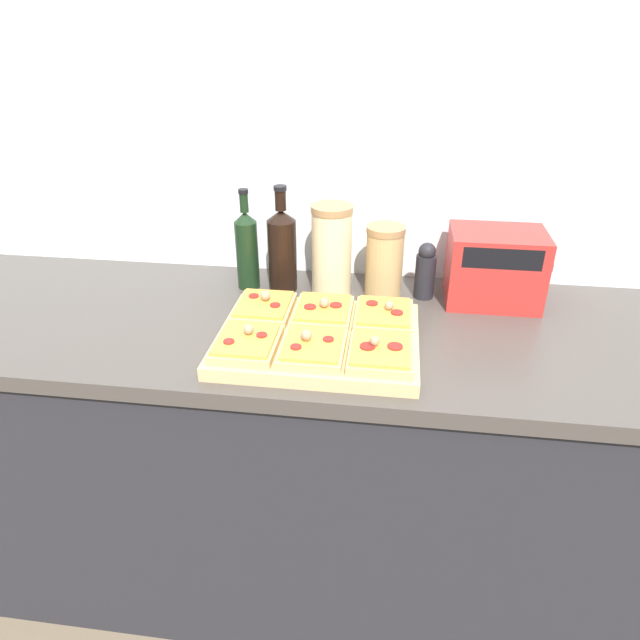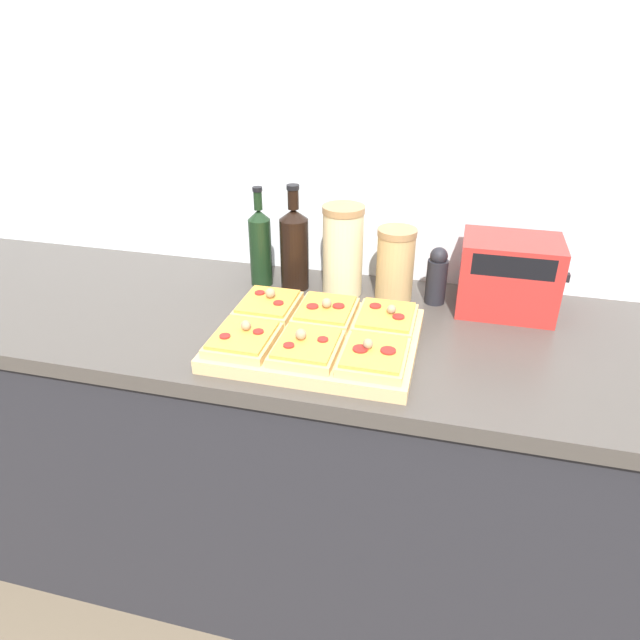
% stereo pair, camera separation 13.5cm
% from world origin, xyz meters
% --- Properties ---
extents(wall_back, '(6.00, 0.06, 2.50)m').
position_xyz_m(wall_back, '(0.00, 0.67, 1.25)').
color(wall_back, silver).
rests_on(wall_back, ground_plane).
extents(kitchen_counter, '(2.63, 0.67, 0.90)m').
position_xyz_m(kitchen_counter, '(0.00, 0.32, 0.45)').
color(kitchen_counter, '#232328').
rests_on(kitchen_counter, ground_plane).
extents(cutting_board, '(0.47, 0.37, 0.03)m').
position_xyz_m(cutting_board, '(0.05, 0.21, 0.91)').
color(cutting_board, tan).
rests_on(cutting_board, kitchen_counter).
extents(pizza_slice_back_left, '(0.14, 0.17, 0.05)m').
position_xyz_m(pizza_slice_back_left, '(-0.10, 0.30, 0.94)').
color(pizza_slice_back_left, tan).
rests_on(pizza_slice_back_left, cutting_board).
extents(pizza_slice_back_center, '(0.14, 0.17, 0.05)m').
position_xyz_m(pizza_slice_back_center, '(0.05, 0.30, 0.94)').
color(pizza_slice_back_center, tan).
rests_on(pizza_slice_back_center, cutting_board).
extents(pizza_slice_back_right, '(0.14, 0.17, 0.05)m').
position_xyz_m(pizza_slice_back_right, '(0.20, 0.30, 0.94)').
color(pizza_slice_back_right, tan).
rests_on(pizza_slice_back_right, cutting_board).
extents(pizza_slice_front_left, '(0.14, 0.17, 0.05)m').
position_xyz_m(pizza_slice_front_left, '(-0.10, 0.12, 0.94)').
color(pizza_slice_front_left, tan).
rests_on(pizza_slice_front_left, cutting_board).
extents(pizza_slice_front_center, '(0.14, 0.17, 0.05)m').
position_xyz_m(pizza_slice_front_center, '(0.05, 0.12, 0.94)').
color(pizza_slice_front_center, tan).
rests_on(pizza_slice_front_center, cutting_board).
extents(pizza_slice_front_right, '(0.14, 0.17, 0.05)m').
position_xyz_m(pizza_slice_front_right, '(0.20, 0.12, 0.94)').
color(pizza_slice_front_right, tan).
rests_on(pizza_slice_front_right, cutting_board).
extents(olive_oil_bottle, '(0.06, 0.06, 0.28)m').
position_xyz_m(olive_oil_bottle, '(-0.19, 0.51, 1.01)').
color(olive_oil_bottle, black).
rests_on(olive_oil_bottle, kitchen_counter).
extents(wine_bottle, '(0.08, 0.08, 0.30)m').
position_xyz_m(wine_bottle, '(-0.09, 0.51, 1.02)').
color(wine_bottle, black).
rests_on(wine_bottle, kitchen_counter).
extents(grain_jar_tall, '(0.11, 0.11, 0.25)m').
position_xyz_m(grain_jar_tall, '(0.04, 0.51, 1.02)').
color(grain_jar_tall, beige).
rests_on(grain_jar_tall, kitchen_counter).
extents(grain_jar_short, '(0.10, 0.10, 0.20)m').
position_xyz_m(grain_jar_short, '(0.19, 0.51, 1.00)').
color(grain_jar_short, tan).
rests_on(grain_jar_short, kitchen_counter).
extents(pepper_mill, '(0.05, 0.05, 0.16)m').
position_xyz_m(pepper_mill, '(0.30, 0.51, 0.97)').
color(pepper_mill, black).
rests_on(pepper_mill, kitchen_counter).
extents(toaster_oven, '(0.27, 0.18, 0.20)m').
position_xyz_m(toaster_oven, '(0.48, 0.51, 1.00)').
color(toaster_oven, red).
rests_on(toaster_oven, kitchen_counter).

